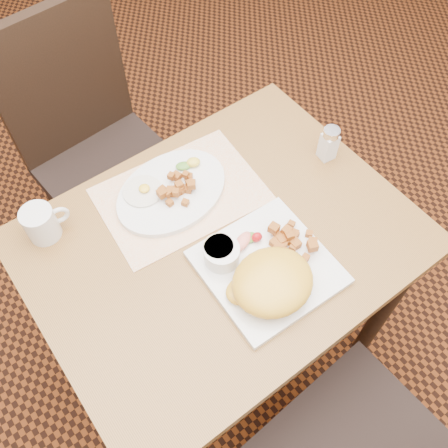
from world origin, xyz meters
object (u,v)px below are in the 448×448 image
at_px(plate_square, 267,267).
at_px(coffee_mug, 42,223).
at_px(salt_shaker, 329,143).
at_px(table, 222,261).
at_px(chair_far, 95,143).
at_px(plate_oval, 172,191).

distance_m(plate_square, coffee_mug, 0.54).
bearing_deg(salt_shaker, plate_square, -153.52).
relative_size(table, chair_far, 0.93).
height_order(table, chair_far, chair_far).
height_order(table, plate_oval, plate_oval).
xyz_separation_m(table, chair_far, (-0.04, 0.66, -0.10)).
xyz_separation_m(salt_shaker, coffee_mug, (-0.71, 0.22, -0.01)).
height_order(table, plate_square, plate_square).
xyz_separation_m(table, plate_oval, (-0.02, 0.18, 0.12)).
relative_size(table, coffee_mug, 8.21).
height_order(plate_square, salt_shaker, salt_shaker).
height_order(plate_oval, coffee_mug, coffee_mug).
relative_size(chair_far, salt_shaker, 9.70).
height_order(chair_far, plate_square, chair_far).
relative_size(plate_square, salt_shaker, 2.80).
bearing_deg(plate_square, coffee_mug, 132.86).
distance_m(plate_oval, coffee_mug, 0.32).
bearing_deg(chair_far, plate_square, 91.04).
height_order(salt_shaker, coffee_mug, salt_shaker).
bearing_deg(salt_shaker, coffee_mug, 162.60).
distance_m(table, plate_oval, 0.22).
height_order(chair_far, plate_oval, chair_far).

